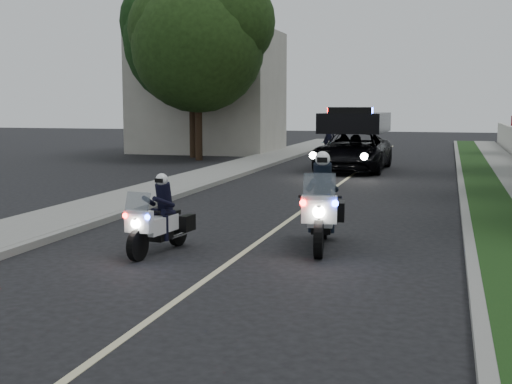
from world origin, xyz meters
TOP-DOWN VIEW (x-y plane):
  - ground at (0.00, 0.00)m, footprint 120.00×120.00m
  - curb_right at (4.10, 10.00)m, footprint 0.20×60.00m
  - grass_verge at (4.80, 10.00)m, footprint 1.20×60.00m
  - curb_left at (-4.10, 10.00)m, footprint 0.20×60.00m
  - sidewalk_left at (-5.20, 10.00)m, footprint 2.00×60.00m
  - building_far at (-10.00, 26.00)m, footprint 8.00×6.00m
  - lane_marking at (0.00, 10.00)m, footprint 0.12×50.00m
  - police_moto_left at (-1.53, -0.27)m, footprint 0.83×1.82m
  - police_moto_right at (1.32, 1.02)m, footprint 1.06×2.29m
  - police_suv at (-0.21, 16.81)m, footprint 2.83×5.94m
  - bicycle at (-2.53, 24.10)m, footprint 0.70×1.57m
  - cyclist at (-2.53, 24.10)m, footprint 0.67×0.48m
  - tree_left_near at (-8.40, 20.11)m, footprint 8.58×8.58m
  - tree_left_far at (-9.36, 21.81)m, footprint 8.96×8.96m

SIDE VIEW (x-z plane):
  - ground at x=0.00m, z-range 0.00..0.00m
  - police_moto_left at x=-1.53m, z-range -0.75..0.75m
  - police_moto_right at x=1.32m, z-range -0.94..0.94m
  - police_suv at x=-0.21m, z-range -1.43..1.43m
  - bicycle at x=-2.53m, z-range -0.40..0.40m
  - cyclist at x=-2.53m, z-range -0.88..0.88m
  - tree_left_near at x=-8.40m, z-range -5.49..5.49m
  - tree_left_far at x=-9.36m, z-range -5.95..5.95m
  - lane_marking at x=0.00m, z-range 0.00..0.01m
  - curb_right at x=4.10m, z-range 0.00..0.15m
  - curb_left at x=-4.10m, z-range 0.00..0.15m
  - grass_verge at x=4.80m, z-range 0.00..0.16m
  - sidewalk_left at x=-5.20m, z-range 0.00..0.16m
  - building_far at x=-10.00m, z-range 0.00..7.00m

